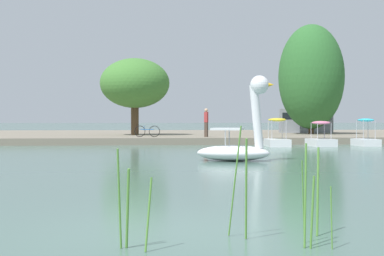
{
  "coord_description": "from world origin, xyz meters",
  "views": [
    {
      "loc": [
        -0.45,
        -9.32,
        1.68
      ],
      "look_at": [
        2.04,
        19.88,
        1.2
      ],
      "focal_mm": 58.49,
      "sensor_mm": 36.0,
      "label": 1
    }
  ],
  "objects_px": {
    "pedal_boat_yellow": "(277,138)",
    "bicycle_parked": "(147,131)",
    "pedal_boat_pink": "(321,139)",
    "parked_van": "(306,120)",
    "tree_broadleaf_behind_dock": "(135,83)",
    "person_on_path": "(206,121)",
    "pedal_boat_cyan": "(366,138)",
    "swan_boat": "(239,140)",
    "tree_willow_near_path": "(311,77)"
  },
  "relations": [
    {
      "from": "pedal_boat_cyan",
      "to": "person_on_path",
      "type": "relative_size",
      "value": 1.15
    },
    {
      "from": "tree_willow_near_path",
      "to": "pedal_boat_yellow",
      "type": "bearing_deg",
      "value": -114.93
    },
    {
      "from": "pedal_boat_pink",
      "to": "swan_boat",
      "type": "bearing_deg",
      "value": -119.62
    },
    {
      "from": "tree_broadleaf_behind_dock",
      "to": "person_on_path",
      "type": "relative_size",
      "value": 3.68
    },
    {
      "from": "pedal_boat_yellow",
      "to": "tree_broadleaf_behind_dock",
      "type": "relative_size",
      "value": 0.33
    },
    {
      "from": "tree_willow_near_path",
      "to": "tree_broadleaf_behind_dock",
      "type": "relative_size",
      "value": 1.23
    },
    {
      "from": "swan_boat",
      "to": "parked_van",
      "type": "bearing_deg",
      "value": 69.81
    },
    {
      "from": "pedal_boat_cyan",
      "to": "bicycle_parked",
      "type": "distance_m",
      "value": 13.71
    },
    {
      "from": "pedal_boat_yellow",
      "to": "tree_broadleaf_behind_dock",
      "type": "bearing_deg",
      "value": 132.35
    },
    {
      "from": "swan_boat",
      "to": "pedal_boat_yellow",
      "type": "relative_size",
      "value": 1.47
    },
    {
      "from": "tree_willow_near_path",
      "to": "bicycle_parked",
      "type": "relative_size",
      "value": 5.07
    },
    {
      "from": "pedal_boat_cyan",
      "to": "bicycle_parked",
      "type": "bearing_deg",
      "value": 161.24
    },
    {
      "from": "swan_boat",
      "to": "bicycle_parked",
      "type": "bearing_deg",
      "value": 101.27
    },
    {
      "from": "pedal_boat_pink",
      "to": "tree_willow_near_path",
      "type": "distance_m",
      "value": 12.14
    },
    {
      "from": "tree_broadleaf_behind_dock",
      "to": "parked_van",
      "type": "bearing_deg",
      "value": 23.86
    },
    {
      "from": "pedal_boat_pink",
      "to": "tree_broadleaf_behind_dock",
      "type": "relative_size",
      "value": 0.32
    },
    {
      "from": "pedal_boat_pink",
      "to": "tree_broadleaf_behind_dock",
      "type": "xyz_separation_m",
      "value": [
        -10.99,
        9.17,
        3.71
      ]
    },
    {
      "from": "swan_boat",
      "to": "bicycle_parked",
      "type": "distance_m",
      "value": 17.01
    },
    {
      "from": "swan_boat",
      "to": "tree_willow_near_path",
      "type": "relative_size",
      "value": 0.39
    },
    {
      "from": "swan_boat",
      "to": "pedal_boat_yellow",
      "type": "height_order",
      "value": "swan_boat"
    },
    {
      "from": "pedal_boat_pink",
      "to": "pedal_boat_cyan",
      "type": "bearing_deg",
      "value": 4.54
    },
    {
      "from": "parked_van",
      "to": "swan_boat",
      "type": "bearing_deg",
      "value": -110.19
    },
    {
      "from": "pedal_boat_cyan",
      "to": "pedal_boat_pink",
      "type": "bearing_deg",
      "value": -175.46
    },
    {
      "from": "swan_boat",
      "to": "tree_willow_near_path",
      "type": "xyz_separation_m",
      "value": [
        9.36,
        23.09,
        4.02
      ]
    },
    {
      "from": "pedal_boat_cyan",
      "to": "parked_van",
      "type": "bearing_deg",
      "value": 88.21
    },
    {
      "from": "pedal_boat_yellow",
      "to": "pedal_boat_cyan",
      "type": "distance_m",
      "value": 5.43
    },
    {
      "from": "tree_broadleaf_behind_dock",
      "to": "parked_van",
      "type": "relative_size",
      "value": 1.49
    },
    {
      "from": "tree_willow_near_path",
      "to": "person_on_path",
      "type": "relative_size",
      "value": 4.54
    },
    {
      "from": "pedal_boat_yellow",
      "to": "pedal_boat_pink",
      "type": "relative_size",
      "value": 1.05
    },
    {
      "from": "swan_boat",
      "to": "bicycle_parked",
      "type": "relative_size",
      "value": 1.99
    },
    {
      "from": "pedal_boat_pink",
      "to": "parked_van",
      "type": "height_order",
      "value": "parked_van"
    },
    {
      "from": "tree_broadleaf_behind_dock",
      "to": "person_on_path",
      "type": "xyz_separation_m",
      "value": [
        4.63,
        -4.99,
        -2.71
      ]
    },
    {
      "from": "pedal_boat_yellow",
      "to": "parked_van",
      "type": "xyz_separation_m",
      "value": [
        5.9,
        15.49,
        1.03
      ]
    },
    {
      "from": "pedal_boat_yellow",
      "to": "tree_willow_near_path",
      "type": "xyz_separation_m",
      "value": [
        5.13,
        11.04,
        4.35
      ]
    },
    {
      "from": "tree_broadleaf_behind_dock",
      "to": "pedal_boat_cyan",
      "type": "bearing_deg",
      "value": -32.99
    },
    {
      "from": "pedal_boat_pink",
      "to": "person_on_path",
      "type": "distance_m",
      "value": 7.68
    },
    {
      "from": "pedal_boat_yellow",
      "to": "swan_boat",
      "type": "bearing_deg",
      "value": -109.32
    },
    {
      "from": "tree_willow_near_path",
      "to": "person_on_path",
      "type": "bearing_deg",
      "value": -142.29
    },
    {
      "from": "swan_boat",
      "to": "parked_van",
      "type": "relative_size",
      "value": 0.72
    },
    {
      "from": "pedal_boat_yellow",
      "to": "tree_broadleaf_behind_dock",
      "type": "height_order",
      "value": "tree_broadleaf_behind_dock"
    },
    {
      "from": "pedal_boat_yellow",
      "to": "pedal_boat_pink",
      "type": "xyz_separation_m",
      "value": [
        2.63,
        0.0,
        -0.04
      ]
    },
    {
      "from": "tree_broadleaf_behind_dock",
      "to": "swan_boat",
      "type": "bearing_deg",
      "value": -78.96
    },
    {
      "from": "tree_broadleaf_behind_dock",
      "to": "bicycle_parked",
      "type": "bearing_deg",
      "value": -79.8
    },
    {
      "from": "pedal_boat_yellow",
      "to": "person_on_path",
      "type": "distance_m",
      "value": 5.69
    },
    {
      "from": "pedal_boat_yellow",
      "to": "person_on_path",
      "type": "relative_size",
      "value": 1.22
    },
    {
      "from": "bicycle_parked",
      "to": "pedal_boat_pink",
      "type": "bearing_deg",
      "value": -24.46
    },
    {
      "from": "parked_van",
      "to": "bicycle_parked",
      "type": "bearing_deg",
      "value": -141.09
    },
    {
      "from": "pedal_boat_cyan",
      "to": "tree_willow_near_path",
      "type": "bearing_deg",
      "value": 91.55
    },
    {
      "from": "pedal_boat_cyan",
      "to": "tree_willow_near_path",
      "type": "relative_size",
      "value": 0.25
    },
    {
      "from": "pedal_boat_yellow",
      "to": "bicycle_parked",
      "type": "distance_m",
      "value": 8.86
    }
  ]
}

